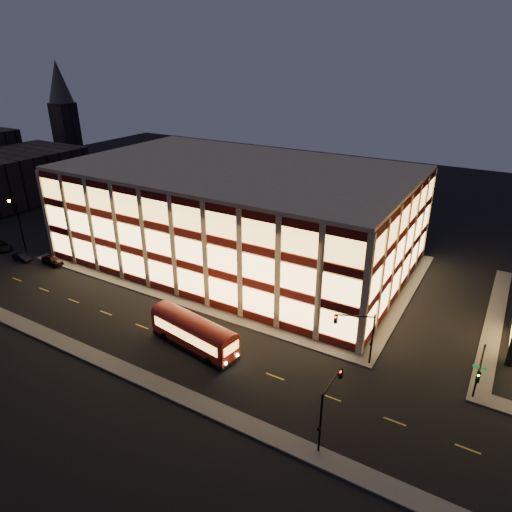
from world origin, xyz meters
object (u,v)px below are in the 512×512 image
Objects in this scene: trolley_bus at (194,331)px; parked_car_0 at (52,260)px; parked_car_2 at (2,246)px; parked_car_1 at (22,257)px.

trolley_bus is 32.55m from parked_car_0.
parked_car_0 is 12.06m from parked_car_2.
parked_car_0 is 5.48m from parked_car_1.
parked_car_2 reaches higher than parked_car_1.
parked_car_1 is (-37.19, 4.52, -1.49)m from trolley_bus.
parked_car_0 is at bearing -72.44° from parked_car_1.
trolley_bus is 44.36m from parked_car_2.
trolley_bus is 2.59× the size of parked_car_2.
parked_car_2 is at bearing 82.50° from parked_car_1.
trolley_bus is at bearing -89.84° from parked_car_2.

